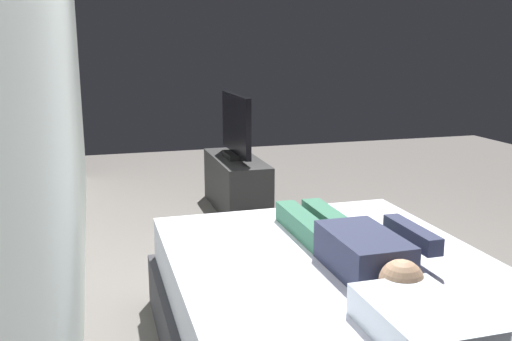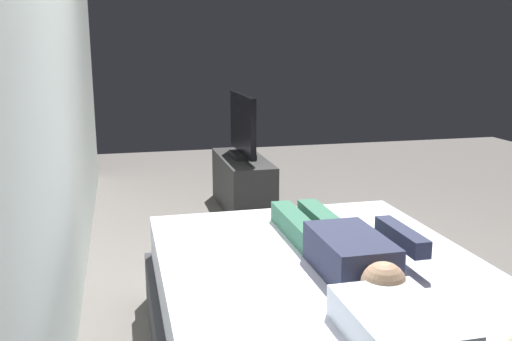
{
  "view_description": "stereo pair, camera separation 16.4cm",
  "coord_description": "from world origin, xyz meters",
  "px_view_note": "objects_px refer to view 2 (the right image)",
  "views": [
    {
      "loc": [
        -3.13,
        1.27,
        1.54
      ],
      "look_at": [
        0.49,
        0.22,
        0.69
      ],
      "focal_mm": 39.46,
      "sensor_mm": 36.0,
      "label": 1
    },
    {
      "loc": [
        -3.17,
        1.12,
        1.54
      ],
      "look_at": [
        0.49,
        0.22,
        0.69
      ],
      "focal_mm": 39.46,
      "sensor_mm": 36.0,
      "label": 2
    }
  ],
  "objects_px": {
    "remote": "(404,243)",
    "tv": "(243,127)",
    "bed": "(325,321)",
    "pillow": "(398,324)",
    "tv_stand": "(243,183)",
    "person": "(342,246)"
  },
  "relations": [
    {
      "from": "person",
      "to": "bed",
      "type": "bearing_deg",
      "value": 108.97
    },
    {
      "from": "remote",
      "to": "tv",
      "type": "xyz_separation_m",
      "value": [
        2.58,
        0.28,
        0.24
      ]
    },
    {
      "from": "pillow",
      "to": "tv_stand",
      "type": "distance_m",
      "value": 3.46
    },
    {
      "from": "remote",
      "to": "pillow",
      "type": "bearing_deg",
      "value": 150.45
    },
    {
      "from": "remote",
      "to": "tv_stand",
      "type": "bearing_deg",
      "value": 6.23
    },
    {
      "from": "remote",
      "to": "tv",
      "type": "bearing_deg",
      "value": 6.23
    },
    {
      "from": "bed",
      "to": "tv_stand",
      "type": "height_order",
      "value": "bed"
    },
    {
      "from": "pillow",
      "to": "remote",
      "type": "bearing_deg",
      "value": -29.55
    },
    {
      "from": "bed",
      "to": "tv",
      "type": "distance_m",
      "value": 2.81
    },
    {
      "from": "person",
      "to": "remote",
      "type": "bearing_deg",
      "value": -69.53
    },
    {
      "from": "tv_stand",
      "to": "tv",
      "type": "bearing_deg",
      "value": 0.0
    },
    {
      "from": "bed",
      "to": "tv_stand",
      "type": "xyz_separation_m",
      "value": [
        2.76,
        -0.21,
        -0.01
      ]
    },
    {
      "from": "bed",
      "to": "tv",
      "type": "height_order",
      "value": "tv"
    },
    {
      "from": "person",
      "to": "tv_stand",
      "type": "xyz_separation_m",
      "value": [
        2.73,
        -0.12,
        -0.37
      ]
    },
    {
      "from": "person",
      "to": "tv",
      "type": "height_order",
      "value": "tv"
    },
    {
      "from": "person",
      "to": "remote",
      "type": "distance_m",
      "value": 0.44
    },
    {
      "from": "remote",
      "to": "tv_stand",
      "type": "height_order",
      "value": "remote"
    },
    {
      "from": "person",
      "to": "remote",
      "type": "relative_size",
      "value": 8.4
    },
    {
      "from": "bed",
      "to": "person",
      "type": "xyz_separation_m",
      "value": [
        0.03,
        -0.08,
        0.36
      ]
    },
    {
      "from": "pillow",
      "to": "remote",
      "type": "relative_size",
      "value": 3.2
    },
    {
      "from": "pillow",
      "to": "tv",
      "type": "distance_m",
      "value": 3.45
    },
    {
      "from": "tv_stand",
      "to": "person",
      "type": "bearing_deg",
      "value": 177.4
    }
  ]
}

